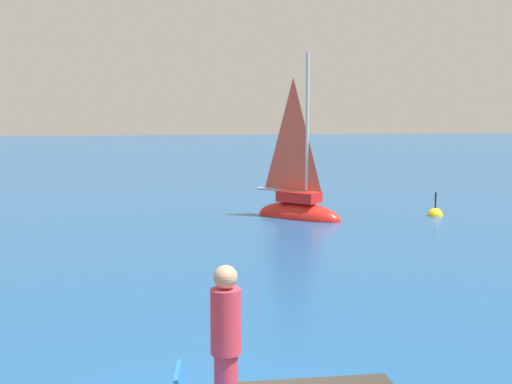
# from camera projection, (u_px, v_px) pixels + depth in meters

# --- Properties ---
(sailboat_near) EXTENTS (3.26, 3.06, 6.35)m
(sailboat_near) POSITION_uv_depth(u_px,v_px,m) (298.00, 208.00, 24.93)
(sailboat_near) COLOR red
(sailboat_near) RESTS_ON ground
(person_standing) EXTENTS (0.28, 0.28, 1.62)m
(person_standing) POSITION_uv_depth(u_px,v_px,m) (226.00, 346.00, 6.41)
(person_standing) COLOR #DB384C
(person_standing) RESTS_ON shore_ledge
(marker_buoy) EXTENTS (0.56, 0.56, 1.13)m
(marker_buoy) POSITION_uv_depth(u_px,v_px,m) (435.00, 215.00, 25.46)
(marker_buoy) COLOR yellow
(marker_buoy) RESTS_ON ground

